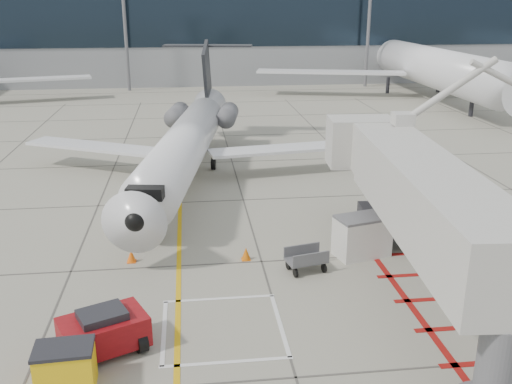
{
  "coord_description": "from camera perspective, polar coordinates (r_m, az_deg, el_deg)",
  "views": [
    {
      "loc": [
        -2.89,
        -18.1,
        10.75
      ],
      "look_at": [
        0.0,
        6.0,
        2.5
      ],
      "focal_mm": 40.0,
      "sensor_mm": 36.0,
      "label": 1
    }
  ],
  "objects": [
    {
      "name": "ground_plane",
      "position": [
        21.25,
        1.97,
        -11.63
      ],
      "size": [
        260.0,
        260.0,
        0.0
      ],
      "primitive_type": "plane",
      "color": "#9A9785",
      "rests_on": "ground"
    },
    {
      "name": "regional_jet",
      "position": [
        32.51,
        -7.87,
        6.2
      ],
      "size": [
        27.17,
        32.09,
        7.55
      ],
      "primitive_type": null,
      "rotation": [
        0.0,
        0.0,
        -0.16
      ],
      "color": "white",
      "rests_on": "ground_plane"
    },
    {
      "name": "jet_bridge",
      "position": [
        21.08,
        16.87,
        -2.18
      ],
      "size": [
        9.61,
        18.1,
        7.01
      ],
      "primitive_type": null,
      "rotation": [
        0.0,
        0.0,
        -0.08
      ],
      "color": "beige",
      "rests_on": "ground_plane"
    },
    {
      "name": "pushback_tug",
      "position": [
        19.23,
        -15.0,
        -13.21
      ],
      "size": [
        3.08,
        2.59,
        1.54
      ],
      "primitive_type": null,
      "rotation": [
        0.0,
        0.0,
        0.43
      ],
      "color": "maroon",
      "rests_on": "ground_plane"
    },
    {
      "name": "spill_bin",
      "position": [
        17.98,
        -18.52,
        -16.32
      ],
      "size": [
        1.67,
        1.16,
        1.4
      ],
      "primitive_type": null,
      "rotation": [
        0.0,
        0.0,
        0.05
      ],
      "color": "yellow",
      "rests_on": "ground_plane"
    },
    {
      "name": "baggage_cart",
      "position": [
        23.85,
        5.04,
        -6.72
      ],
      "size": [
        1.81,
        1.36,
        1.03
      ],
      "primitive_type": null,
      "rotation": [
        0.0,
        0.0,
        0.23
      ],
      "color": "#525257",
      "rests_on": "ground_plane"
    },
    {
      "name": "ground_power_unit",
      "position": [
        25.42,
        10.56,
        -4.34
      ],
      "size": [
        2.56,
        1.88,
        1.82
      ],
      "primitive_type": null,
      "rotation": [
        0.0,
        0.0,
        0.26
      ],
      "color": "silver",
      "rests_on": "ground_plane"
    },
    {
      "name": "cone_nose",
      "position": [
        25.19,
        -12.37,
        -6.26
      ],
      "size": [
        0.4,
        0.4,
        0.55
      ],
      "primitive_type": "cone",
      "color": "#FF640D",
      "rests_on": "ground_plane"
    },
    {
      "name": "cone_side",
      "position": [
        24.82,
        -1.01,
        -6.17
      ],
      "size": [
        0.41,
        0.41,
        0.56
      ],
      "primitive_type": "cone",
      "color": "#DA630B",
      "rests_on": "ground_plane"
    },
    {
      "name": "terminal_building",
      "position": [
        89.12,
        1.54,
        16.35
      ],
      "size": [
        180.0,
        28.0,
        14.0
      ],
      "primitive_type": "cube",
      "color": "gray",
      "rests_on": "ground_plane"
    },
    {
      "name": "terminal_glass_band",
      "position": [
        75.22,
        3.16,
        16.64
      ],
      "size": [
        180.0,
        0.1,
        6.0
      ],
      "primitive_type": "cube",
      "color": "black",
      "rests_on": "ground_plane"
    },
    {
      "name": "bg_aircraft_c",
      "position": [
        69.69,
        16.49,
        14.39
      ],
      "size": [
        37.95,
        42.17,
        12.65
      ],
      "primitive_type": null,
      "color": "silver",
      "rests_on": "ground_plane"
    }
  ]
}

